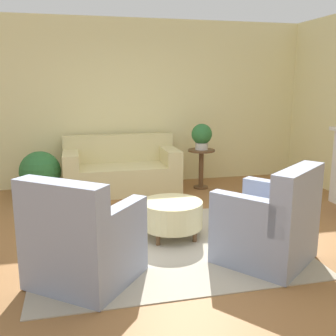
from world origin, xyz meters
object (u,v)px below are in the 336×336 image
armchair_left (82,243)px  side_table (201,163)px  potted_plant_on_side_table (202,135)px  potted_plant_floor (40,173)px  armchair_right (271,226)px  ottoman_table (172,214)px  couch (121,171)px

armchair_left → side_table: bearing=54.2°
armchair_left → potted_plant_on_side_table: (2.03, 2.82, 0.52)m
potted_plant_floor → armchair_right: bearing=-49.9°
side_table → potted_plant_floor: potted_plant_floor is taller
armchair_right → potted_plant_floor: bearing=130.1°
armchair_left → armchair_right: (1.82, 0.00, 0.00)m
ottoman_table → armchair_left: bearing=-140.6°
armchair_left → armchair_right: same height
couch → armchair_right: (1.11, -2.97, 0.04)m
armchair_left → potted_plant_floor: (-0.54, 2.80, 0.03)m
couch → armchair_right: 3.17m
armchair_left → ottoman_table: 1.34m
armchair_right → side_table: (0.22, 2.82, 0.06)m
side_table → potted_plant_floor: bearing=-179.5°
couch → potted_plant_floor: (-1.25, -0.17, 0.08)m
potted_plant_on_side_table → side_table: bearing=0.0°
armchair_right → potted_plant_floor: 3.66m
side_table → potted_plant_on_side_table: potted_plant_on_side_table is taller
potted_plant_on_side_table → potted_plant_floor: bearing=-179.5°
couch → potted_plant_on_side_table: (1.32, -0.14, 0.56)m
armchair_left → armchair_right: size_ratio=1.00×
potted_plant_on_side_table → potted_plant_floor: potted_plant_on_side_table is taller
side_table → potted_plant_on_side_table: 0.46m
ottoman_table → side_table: 2.22m
armchair_right → armchair_left: bearing=-180.0°
potted_plant_on_side_table → potted_plant_floor: (-2.58, -0.02, -0.49)m
armchair_left → ottoman_table: armchair_left is taller
armchair_right → potted_plant_floor: (-2.36, 2.80, 0.03)m
armchair_right → ottoman_table: (-0.79, 0.85, -0.10)m
ottoman_table → potted_plant_floor: bearing=128.8°
armchair_right → ottoman_table: bearing=132.9°
armchair_left → armchair_right: bearing=0.0°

